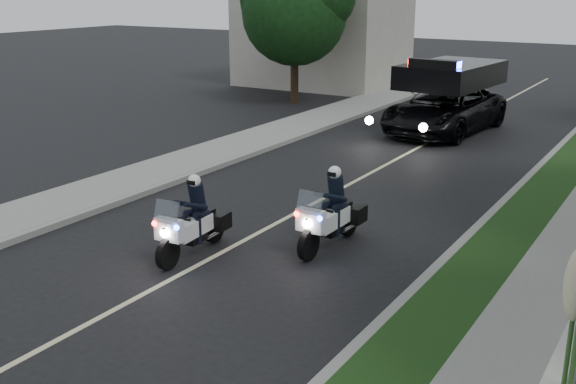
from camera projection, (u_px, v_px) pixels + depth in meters
name	position (u px, v px, depth m)	size (l,w,h in m)	color
ground	(83.00, 327.00, 10.89)	(120.00, 120.00, 0.00)	black
curb_right	(505.00, 201.00, 16.94)	(0.20, 60.00, 0.15)	gray
grass_verge	(534.00, 206.00, 16.59)	(1.20, 60.00, 0.16)	#193814
curb_left	(239.00, 159.00, 21.06)	(0.20, 60.00, 0.15)	gray
sidewalk_left	(211.00, 154.00, 21.61)	(2.00, 60.00, 0.16)	gray
building_far	(323.00, 18.00, 36.02)	(8.00, 6.00, 7.00)	#A8A396
lane_marking	(358.00, 180.00, 19.02)	(0.12, 50.00, 0.01)	#BFB78C
police_moto_left	(193.00, 254.00, 13.82)	(0.68, 1.95, 1.66)	silver
police_moto_right	(330.00, 246.00, 14.22)	(0.71, 2.03, 1.72)	white
police_suv	(443.00, 132.00, 25.20)	(2.81, 6.07, 2.95)	black
bicycle	(454.00, 98.00, 32.67)	(0.65, 1.85, 0.97)	black
cyclist	(454.00, 98.00, 32.67)	(0.64, 0.43, 1.77)	black
tree_left_near	(294.00, 103.00, 31.30)	(4.72, 4.72, 7.87)	#123713
tree_left_far	(328.00, 88.00, 35.87)	(6.43, 6.43, 10.71)	#193410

